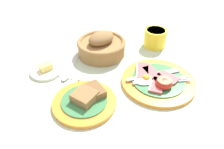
% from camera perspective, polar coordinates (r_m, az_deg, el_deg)
% --- Properties ---
extents(ground_plane, '(3.00, 3.00, 0.00)m').
position_cam_1_polar(ground_plane, '(0.70, 8.54, -3.45)').
color(ground_plane, '#B7CCB7').
extents(breakfast_plate, '(0.24, 0.24, 0.04)m').
position_cam_1_polar(breakfast_plate, '(0.72, 11.71, -1.45)').
color(breakfast_plate, orange).
rests_on(breakfast_plate, ground_plane).
extents(bread_plate, '(0.18, 0.18, 0.04)m').
position_cam_1_polar(bread_plate, '(0.64, -6.93, -6.62)').
color(bread_plate, orange).
rests_on(bread_plate, ground_plane).
extents(sugar_cup, '(0.09, 0.09, 0.07)m').
position_cam_1_polar(sugar_cup, '(0.90, 11.19, 9.48)').
color(sugar_cup, yellow).
rests_on(sugar_cup, ground_plane).
extents(bread_basket, '(0.18, 0.18, 0.09)m').
position_cam_1_polar(bread_basket, '(0.83, -2.77, 7.52)').
color(bread_basket, olive).
rests_on(bread_basket, ground_plane).
extents(butter_dish, '(0.11, 0.11, 0.03)m').
position_cam_1_polar(butter_dish, '(0.78, -16.77, 1.12)').
color(butter_dish, silver).
rests_on(butter_dish, ground_plane).
extents(teaspoon_by_saucer, '(0.13, 0.16, 0.01)m').
position_cam_1_polar(teaspoon_by_saucer, '(0.77, -11.12, 1.16)').
color(teaspoon_by_saucer, silver).
rests_on(teaspoon_by_saucer, ground_plane).
extents(teaspoon_near_cup, '(0.15, 0.15, 0.01)m').
position_cam_1_polar(teaspoon_near_cup, '(0.72, -8.33, -1.21)').
color(teaspoon_near_cup, silver).
rests_on(teaspoon_near_cup, ground_plane).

